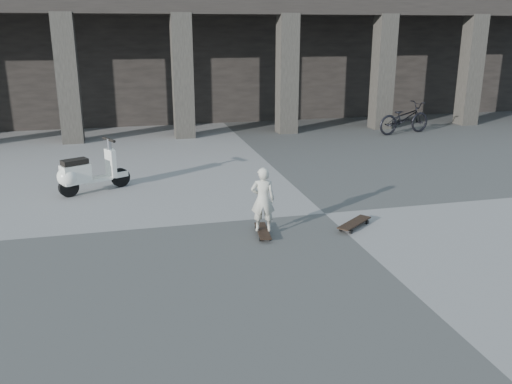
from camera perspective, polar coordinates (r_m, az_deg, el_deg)
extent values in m
plane|color=#464643|center=(10.87, 7.23, -2.25)|extent=(90.00, 90.00, 0.00)
cube|color=black|center=(23.86, -4.96, 15.58)|extent=(28.00, 6.00, 6.00)
cube|color=black|center=(19.53, -2.89, 18.85)|extent=(28.00, 2.80, 0.50)
cube|color=#2B2924|center=(18.19, -19.20, 11.16)|extent=(0.65, 0.65, 4.00)
cube|color=#2B2924|center=(18.23, -7.74, 11.93)|extent=(0.65, 0.65, 4.00)
cube|color=#2B2924|center=(18.95, 3.30, 12.24)|extent=(0.65, 0.65, 4.00)
cube|color=#2B2924|center=(20.29, 13.21, 12.14)|extent=(0.65, 0.65, 4.00)
cube|color=#2B2924|center=(22.13, 21.68, 11.78)|extent=(0.65, 0.65, 4.00)
cube|color=black|center=(9.67, 0.71, -4.10)|extent=(0.29, 0.86, 0.02)
cube|color=#B2B2B7|center=(9.96, 0.47, -3.68)|extent=(0.18, 0.06, 0.03)
cube|color=#B2B2B7|center=(9.41, 0.97, -4.94)|extent=(0.18, 0.06, 0.03)
cylinder|color=black|center=(9.95, -0.03, -3.75)|extent=(0.03, 0.06, 0.06)
cylinder|color=black|center=(9.97, 0.97, -3.71)|extent=(0.03, 0.06, 0.06)
cylinder|color=black|center=(9.40, 0.43, -5.02)|extent=(0.03, 0.06, 0.06)
cylinder|color=black|center=(9.43, 1.50, -4.96)|extent=(0.03, 0.06, 0.06)
cube|color=black|center=(10.17, 10.32, -3.19)|extent=(0.85, 0.74, 0.02)
cube|color=#B2B2B7|center=(10.45, 11.12, -2.94)|extent=(0.17, 0.20, 0.03)
cube|color=#B2B2B7|center=(9.92, 9.44, -3.94)|extent=(0.17, 0.20, 0.03)
cylinder|color=black|center=(10.49, 10.62, -2.89)|extent=(0.08, 0.08, 0.08)
cylinder|color=black|center=(10.41, 11.61, -3.11)|extent=(0.08, 0.08, 0.08)
cylinder|color=black|center=(9.97, 8.92, -3.88)|extent=(0.08, 0.08, 0.08)
cylinder|color=black|center=(9.88, 9.96, -4.13)|extent=(0.08, 0.08, 0.08)
imported|color=#B9B7A7|center=(9.47, 0.72, -0.78)|extent=(0.48, 0.38, 1.16)
cylinder|color=black|center=(12.92, -14.06, 1.49)|extent=(0.44, 0.29, 0.43)
cylinder|color=black|center=(12.46, -19.11, 0.48)|extent=(0.44, 0.29, 0.43)
cube|color=white|center=(12.67, -16.43, 1.30)|extent=(0.71, 0.54, 0.08)
cube|color=white|center=(12.45, -18.45, 1.83)|extent=(0.69, 0.58, 0.41)
sphere|color=white|center=(12.39, -19.22, 1.53)|extent=(0.45, 0.45, 0.45)
cube|color=black|center=(12.39, -18.56, 3.03)|extent=(0.61, 0.49, 0.11)
cube|color=white|center=(12.74, -15.05, 2.96)|extent=(0.26, 0.38, 0.63)
cube|color=white|center=(12.90, -14.09, 1.86)|extent=(0.36, 0.28, 0.13)
cylinder|color=#B2B2B7|center=(12.65, -15.19, 4.72)|extent=(0.13, 0.13, 0.32)
cylinder|color=black|center=(12.63, -15.23, 5.34)|extent=(0.30, 0.51, 0.06)
sphere|color=white|center=(12.71, -14.88, 4.19)|extent=(0.13, 0.13, 0.13)
imported|color=black|center=(19.55, 15.33, 7.52)|extent=(2.18, 1.14, 1.09)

